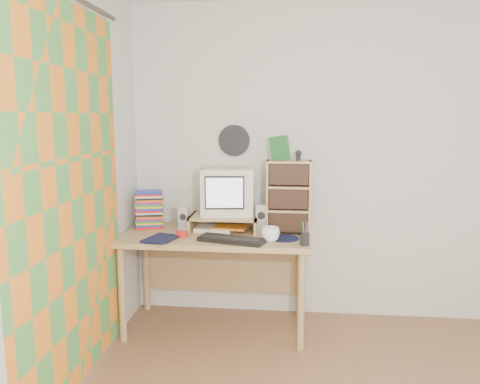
% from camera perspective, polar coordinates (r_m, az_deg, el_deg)
% --- Properties ---
extents(back_wall, '(3.50, 0.00, 3.50)m').
position_cam_1_polar(back_wall, '(3.80, 13.41, 3.35)').
color(back_wall, silver).
rests_on(back_wall, floor).
extents(left_wall, '(0.00, 3.50, 3.50)m').
position_cam_1_polar(left_wall, '(2.39, -25.85, -0.58)').
color(left_wall, silver).
rests_on(left_wall, floor).
extents(curtain, '(0.00, 2.20, 2.20)m').
position_cam_1_polar(curtain, '(2.80, -19.88, -0.98)').
color(curtain, orange).
rests_on(curtain, left_wall).
extents(wall_disc, '(0.25, 0.02, 0.25)m').
position_cam_1_polar(wall_disc, '(3.76, -0.72, 6.29)').
color(wall_disc, black).
rests_on(wall_disc, back_wall).
extents(desk, '(1.40, 0.70, 0.75)m').
position_cam_1_polar(desk, '(3.63, -2.81, -6.89)').
color(desk, tan).
rests_on(desk, floor).
extents(monitor_riser, '(0.52, 0.30, 0.12)m').
position_cam_1_polar(monitor_riser, '(3.60, -1.96, -3.26)').
color(monitor_riser, tan).
rests_on(monitor_riser, desk).
extents(crt_monitor, '(0.42, 0.42, 0.36)m').
position_cam_1_polar(crt_monitor, '(3.61, -1.58, 0.09)').
color(crt_monitor, beige).
rests_on(crt_monitor, monitor_riser).
extents(speaker_left, '(0.08, 0.08, 0.19)m').
position_cam_1_polar(speaker_left, '(3.58, -6.82, -3.36)').
color(speaker_left, silver).
rests_on(speaker_left, desk).
extents(speaker_right, '(0.09, 0.09, 0.22)m').
position_cam_1_polar(speaker_right, '(3.54, 2.67, -3.24)').
color(speaker_right, silver).
rests_on(speaker_right, desk).
extents(keyboard, '(0.49, 0.28, 0.03)m').
position_cam_1_polar(keyboard, '(3.29, -1.02, -5.83)').
color(keyboard, black).
rests_on(keyboard, desk).
extents(dvd_stack, '(0.24, 0.19, 0.29)m').
position_cam_1_polar(dvd_stack, '(3.76, -11.00, -2.06)').
color(dvd_stack, brown).
rests_on(dvd_stack, desk).
extents(cd_rack, '(0.33, 0.18, 0.55)m').
position_cam_1_polar(cd_rack, '(3.51, 5.92, -0.62)').
color(cd_rack, tan).
rests_on(cd_rack, desk).
extents(mug, '(0.15, 0.15, 0.10)m').
position_cam_1_polar(mug, '(3.30, 3.72, -5.18)').
color(mug, white).
rests_on(mug, desk).
extents(diary, '(0.27, 0.23, 0.05)m').
position_cam_1_polar(diary, '(3.43, -10.98, -5.28)').
color(diary, '#0E1436').
rests_on(diary, desk).
extents(mousepad, '(0.25, 0.25, 0.00)m').
position_cam_1_polar(mousepad, '(3.40, 5.36, -5.64)').
color(mousepad, '#101636').
rests_on(mousepad, desk).
extents(pen_cup, '(0.07, 0.07, 0.12)m').
position_cam_1_polar(pen_cup, '(3.23, 7.89, -5.37)').
color(pen_cup, black).
rests_on(pen_cup, desk).
extents(papers, '(0.30, 0.24, 0.04)m').
position_cam_1_polar(papers, '(3.62, -2.30, -4.43)').
color(papers, white).
rests_on(papers, desk).
extents(red_box, '(0.09, 0.06, 0.04)m').
position_cam_1_polar(red_box, '(3.45, -7.10, -5.14)').
color(red_box, red).
rests_on(red_box, desk).
extents(game_box, '(0.14, 0.05, 0.18)m').
position_cam_1_polar(game_box, '(3.49, 4.87, 5.34)').
color(game_box, '#195922').
rests_on(game_box, cd_rack).
extents(webcam, '(0.05, 0.05, 0.08)m').
position_cam_1_polar(webcam, '(3.47, 7.15, 4.45)').
color(webcam, black).
rests_on(webcam, cd_rack).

